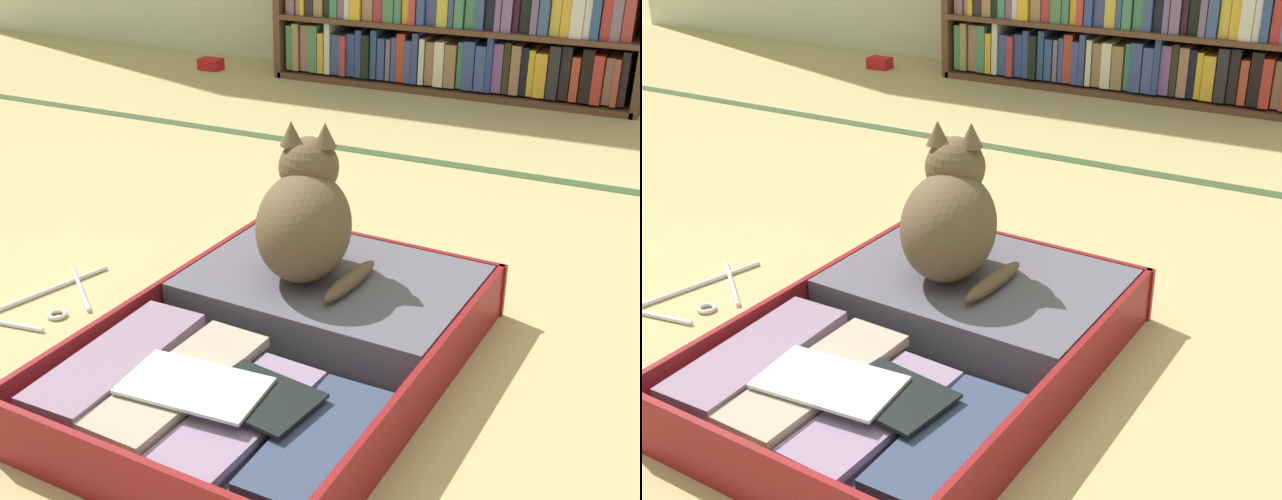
% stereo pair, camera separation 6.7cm
% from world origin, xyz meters
% --- Properties ---
extents(ground_plane, '(10.00, 10.00, 0.00)m').
position_xyz_m(ground_plane, '(0.00, 0.00, 0.00)').
color(ground_plane, tan).
extents(tatami_border, '(4.80, 0.05, 0.00)m').
position_xyz_m(tatami_border, '(0.00, 1.35, 0.00)').
color(tatami_border, '#3A5130').
rests_on(tatami_border, ground_plane).
extents(open_suitcase, '(0.61, 0.86, 0.11)m').
position_xyz_m(open_suitcase, '(-0.03, 0.14, 0.05)').
color(open_suitcase, maroon).
rests_on(open_suitcase, ground_plane).
extents(black_cat, '(0.25, 0.29, 0.29)m').
position_xyz_m(black_cat, '(-0.07, 0.30, 0.23)').
color(black_cat, brown).
rests_on(black_cat, open_suitcase).
extents(clothes_hanger, '(0.25, 0.38, 0.01)m').
position_xyz_m(clothes_hanger, '(-0.60, 0.11, 0.01)').
color(clothes_hanger, silver).
rests_on(clothes_hanger, ground_plane).
extents(small_red_pouch, '(0.10, 0.07, 0.05)m').
position_xyz_m(small_red_pouch, '(-1.46, 2.10, 0.02)').
color(small_red_pouch, red).
rests_on(small_red_pouch, ground_plane).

